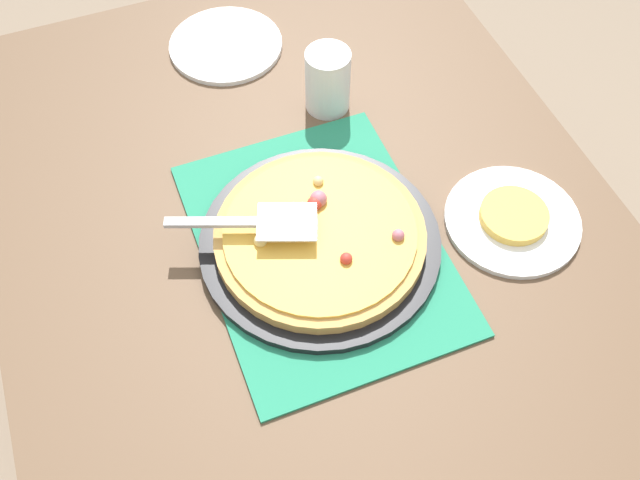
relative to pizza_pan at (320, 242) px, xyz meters
name	(u,v)px	position (x,y,z in m)	size (l,w,h in m)	color
ground_plane	(320,416)	(0.00, 0.00, -0.76)	(8.00, 8.00, 0.00)	#84705B
dining_table	(320,282)	(0.00, 0.00, -0.12)	(1.40, 1.00, 0.75)	brown
placemat	(320,246)	(0.00, 0.00, -0.01)	(0.48, 0.36, 0.01)	#237F5B
pizza_pan	(320,242)	(0.00, 0.00, 0.00)	(0.38, 0.38, 0.01)	black
pizza	(320,235)	(0.00, 0.00, 0.02)	(0.33, 0.33, 0.05)	tan
plate_far_right	(512,220)	(0.07, 0.31, -0.01)	(0.22, 0.22, 0.01)	white
plate_side	(224,45)	(-0.50, 0.00, -0.01)	(0.22, 0.22, 0.01)	white
served_slice_right	(514,215)	(0.07, 0.31, 0.01)	(0.11, 0.11, 0.02)	#EAB747
cup_far	(328,81)	(-0.29, 0.13, 0.05)	(0.08, 0.08, 0.12)	white
pizza_server	(255,222)	(-0.04, -0.09, 0.06)	(0.12, 0.23, 0.01)	silver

